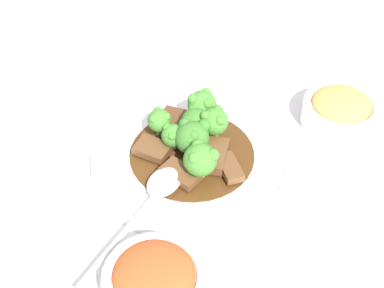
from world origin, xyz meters
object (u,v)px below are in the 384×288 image
(broccoli_floret_3, at_px, (202,159))
(side_bowl_appetizer, at_px, (340,110))
(beef_strip_2, at_px, (180,174))
(broccoli_floret_4, at_px, (194,135))
(beef_strip_1, at_px, (213,155))
(broccoli_floret_0, at_px, (195,121))
(beef_strip_4, at_px, (152,149))
(broccoli_floret_5, at_px, (202,104))
(main_plate, at_px, (192,156))
(side_bowl_kimchi, at_px, (155,282))
(beef_strip_0, at_px, (171,122))
(broccoli_floret_6, at_px, (159,120))
(sauce_dish, at_px, (82,92))
(broccoli_floret_1, at_px, (173,135))
(broccoli_floret_2, at_px, (214,121))
(beef_strip_3, at_px, (230,168))
(serving_spoon, at_px, (157,191))

(broccoli_floret_3, bearing_deg, side_bowl_appetizer, -73.06)
(beef_strip_2, xyz_separation_m, broccoli_floret_4, (0.05, -0.03, 0.02))
(broccoli_floret_3, xyz_separation_m, side_bowl_appetizer, (0.07, -0.23, -0.02))
(broccoli_floret_3, bearing_deg, beef_strip_1, -43.41)
(beef_strip_2, bearing_deg, broccoli_floret_0, -27.49)
(beef_strip_4, relative_size, broccoli_floret_0, 1.35)
(beef_strip_4, bearing_deg, broccoli_floret_5, -60.98)
(beef_strip_4, distance_m, broccoli_floret_5, 0.10)
(main_plate, xyz_separation_m, side_bowl_kimchi, (-0.19, 0.09, 0.02))
(beef_strip_0, distance_m, broccoli_floret_4, 0.06)
(broccoli_floret_3, distance_m, broccoli_floret_6, 0.10)
(beef_strip_0, relative_size, broccoli_floret_6, 1.33)
(beef_strip_2, height_order, broccoli_floret_3, broccoli_floret_3)
(broccoli_floret_6, bearing_deg, sauce_dish, 35.20)
(broccoli_floret_6, bearing_deg, broccoli_floret_3, -156.04)
(beef_strip_4, relative_size, broccoli_floret_5, 1.15)
(broccoli_floret_1, relative_size, side_bowl_kimchi, 0.33)
(beef_strip_1, distance_m, broccoli_floret_4, 0.04)
(main_plate, height_order, side_bowl_appetizer, side_bowl_appetizer)
(beef_strip_2, bearing_deg, broccoli_floret_5, -28.95)
(broccoli_floret_1, relative_size, broccoli_floret_2, 0.74)
(broccoli_floret_3, height_order, broccoli_floret_4, same)
(beef_strip_2, height_order, side_bowl_kimchi, side_bowl_kimchi)
(side_bowl_appetizer, bearing_deg, beef_strip_3, 110.69)
(beef_strip_3, distance_m, sauce_dish, 0.29)
(side_bowl_kimchi, bearing_deg, serving_spoon, -11.95)
(main_plate, relative_size, sauce_dish, 4.43)
(broccoli_floret_4, bearing_deg, beef_strip_2, 146.79)
(beef_strip_3, relative_size, broccoli_floret_0, 1.16)
(beef_strip_0, xyz_separation_m, broccoli_floret_5, (0.00, -0.05, 0.02))
(beef_strip_4, bearing_deg, broccoli_floret_1, -85.44)
(broccoli_floret_5, relative_size, broccoli_floret_6, 1.15)
(broccoli_floret_5, bearing_deg, side_bowl_kimchi, 154.75)
(beef_strip_2, relative_size, sauce_dish, 0.94)
(beef_strip_3, bearing_deg, side_bowl_appetizer, -69.31)
(beef_strip_2, relative_size, broccoli_floret_4, 1.19)
(broccoli_floret_1, relative_size, broccoli_floret_3, 0.75)
(broccoli_floret_5, bearing_deg, beef_strip_3, -174.10)
(side_bowl_kimchi, relative_size, side_bowl_appetizer, 1.02)
(serving_spoon, relative_size, side_bowl_kimchi, 1.45)
(beef_strip_3, height_order, side_bowl_appetizer, side_bowl_appetizer)
(broccoli_floret_2, bearing_deg, broccoli_floret_0, 57.83)
(broccoli_floret_0, bearing_deg, beef_strip_0, 50.47)
(broccoli_floret_2, height_order, side_bowl_kimchi, broccoli_floret_2)
(broccoli_floret_0, bearing_deg, broccoli_floret_2, -122.17)
(beef_strip_2, bearing_deg, side_bowl_appetizer, -75.38)
(main_plate, distance_m, beef_strip_4, 0.06)
(side_bowl_appetizer, bearing_deg, serving_spoon, 106.98)
(beef_strip_2, relative_size, broccoli_floret_5, 1.15)
(broccoli_floret_4, bearing_deg, broccoli_floret_5, -25.13)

